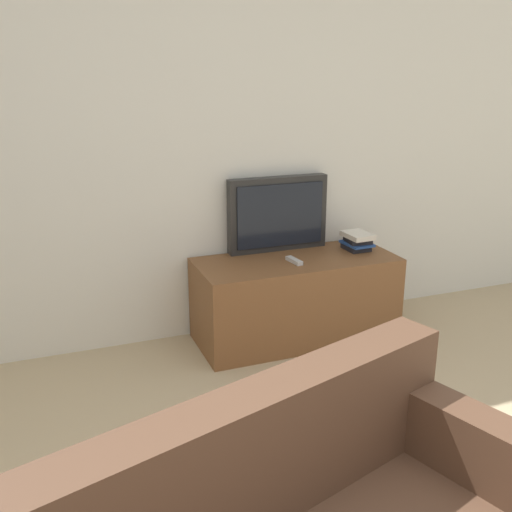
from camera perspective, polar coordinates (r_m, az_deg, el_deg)
wall_back at (r=3.74m, az=-7.50°, el=11.14°), size 9.00×0.06×2.60m
tv_stand at (r=3.91m, az=3.79°, el=-4.06°), size 1.28×0.55×0.54m
television at (r=3.93m, az=2.10°, el=4.02°), size 0.67×0.09×0.49m
book_stack at (r=4.04m, az=9.61°, el=1.44°), size 0.17×0.22×0.12m
remote_on_stand at (r=3.74m, az=3.65°, el=-0.44°), size 0.06×0.15×0.02m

